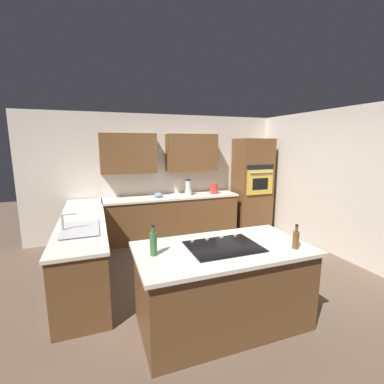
{
  "coord_description": "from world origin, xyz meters",
  "views": [
    {
      "loc": [
        1.59,
        3.62,
        2.0
      ],
      "look_at": [
        -0.06,
        -0.93,
        1.11
      ],
      "focal_mm": 24.97,
      "sensor_mm": 36.0,
      "label": 1
    }
  ],
  "objects": [
    {
      "name": "countertop_side",
      "position": [
        1.82,
        -0.55,
        0.88
      ],
      "size": [
        0.64,
        2.94,
        0.04
      ],
      "primitive_type": "cube",
      "color": "silver",
      "rests_on": "lower_cabinets_side"
    },
    {
      "name": "countertop_back",
      "position": [
        0.1,
        -1.72,
        0.88
      ],
      "size": [
        2.84,
        0.64,
        0.04
      ],
      "primitive_type": "cube",
      "color": "silver",
      "rests_on": "lower_cabinets_back"
    },
    {
      "name": "island_base",
      "position": [
        0.34,
        1.18,
        0.43
      ],
      "size": [
        1.8,
        0.93,
        0.86
      ],
      "primitive_type": "cube",
      "color": "brown",
      "rests_on": "ground"
    },
    {
      "name": "wall_left",
      "position": [
        -2.45,
        -0.3,
        1.3
      ],
      "size": [
        0.1,
        4.0,
        2.6
      ],
      "primitive_type": "cube",
      "color": "silver",
      "rests_on": "ground"
    },
    {
      "name": "mixing_bowl",
      "position": [
        0.4,
        -1.69,
        0.95
      ],
      "size": [
        0.18,
        0.18,
        0.1
      ],
      "primitive_type": "ellipsoid",
      "color": "#668CB2",
      "rests_on": "countertop_back"
    },
    {
      "name": "ground_plane",
      "position": [
        0.0,
        0.0,
        0.0
      ],
      "size": [
        14.0,
        14.0,
        0.0
      ],
      "primitive_type": "plane",
      "color": "brown"
    },
    {
      "name": "blender",
      "position": [
        -0.25,
        -1.69,
        1.05
      ],
      "size": [
        0.15,
        0.15,
        0.34
      ],
      "color": "beige",
      "rests_on": "countertop_back"
    },
    {
      "name": "wall_oven",
      "position": [
        -1.85,
        -1.72,
        1.05
      ],
      "size": [
        0.8,
        0.66,
        2.1
      ],
      "color": "brown",
      "rests_on": "ground"
    },
    {
      "name": "lower_cabinets_side",
      "position": [
        1.82,
        -0.55,
        0.43
      ],
      "size": [
        0.6,
        2.9,
        0.86
      ],
      "primitive_type": "cube",
      "color": "brown",
      "rests_on": "ground"
    },
    {
      "name": "second_bottle",
      "position": [
        -0.36,
        1.48,
        1.0
      ],
      "size": [
        0.07,
        0.07,
        0.26
      ],
      "color": "brown",
      "rests_on": "island_top"
    },
    {
      "name": "wall_back",
      "position": [
        0.08,
        -2.04,
        1.44
      ],
      "size": [
        6.0,
        0.44,
        2.6
      ],
      "color": "silver",
      "rests_on": "ground"
    },
    {
      "name": "oil_bottle",
      "position": [
        1.09,
        1.14,
        1.03
      ],
      "size": [
        0.07,
        0.07,
        0.31
      ],
      "color": "#336B38",
      "rests_on": "island_top"
    },
    {
      "name": "kettle",
      "position": [
        -0.85,
        -1.69,
        1.01
      ],
      "size": [
        0.17,
        0.17,
        0.21
      ],
      "primitive_type": "cylinder",
      "color": "red",
      "rests_on": "countertop_back"
    },
    {
      "name": "cooktop",
      "position": [
        0.34,
        1.18,
        0.91
      ],
      "size": [
        0.76,
        0.56,
        0.03
      ],
      "color": "black",
      "rests_on": "island_top"
    },
    {
      "name": "sink_unit",
      "position": [
        1.83,
        0.04,
        0.92
      ],
      "size": [
        0.46,
        0.7,
        0.23
      ],
      "color": "#515456",
      "rests_on": "countertop_side"
    },
    {
      "name": "lower_cabinets_back",
      "position": [
        0.1,
        -1.72,
        0.43
      ],
      "size": [
        2.8,
        0.6,
        0.86
      ],
      "primitive_type": "cube",
      "color": "brown",
      "rests_on": "ground"
    },
    {
      "name": "island_top",
      "position": [
        0.34,
        1.18,
        0.88
      ],
      "size": [
        1.88,
        1.01,
        0.04
      ],
      "primitive_type": "cube",
      "color": "silver",
      "rests_on": "island_base"
    }
  ]
}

